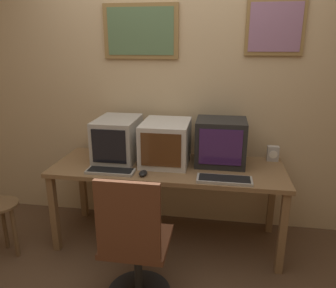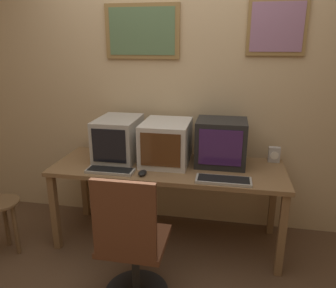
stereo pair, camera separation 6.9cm
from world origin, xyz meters
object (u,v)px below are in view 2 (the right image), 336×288
(keyboard_main, at_px, (110,171))
(monitor_left, at_px, (119,139))
(mouse_near_keyboard, at_px, (142,173))
(monitor_right, at_px, (221,142))
(keyboard_side, at_px, (223,180))
(side_stool, at_px, (2,216))
(desk_clock, at_px, (274,154))
(monitor_center, at_px, (166,142))
(office_chair, at_px, (132,250))

(keyboard_main, bearing_deg, monitor_left, 95.67)
(mouse_near_keyboard, bearing_deg, monitor_right, 31.72)
(keyboard_side, distance_m, side_stool, 1.84)
(desk_clock, bearing_deg, monitor_center, -168.95)
(desk_clock, relative_size, side_stool, 0.28)
(monitor_center, bearing_deg, monitor_right, 4.63)
(mouse_near_keyboard, bearing_deg, monitor_left, 132.54)
(monitor_right, distance_m, side_stool, 1.92)
(monitor_left, relative_size, monitor_right, 1.16)
(monitor_center, bearing_deg, keyboard_main, -141.74)
(monitor_left, distance_m, keyboard_side, 1.01)
(monitor_left, bearing_deg, mouse_near_keyboard, -47.46)
(monitor_left, height_order, desk_clock, monitor_left)
(keyboard_main, distance_m, office_chair, 0.72)
(keyboard_main, bearing_deg, keyboard_side, -1.29)
(monitor_center, xyz_separation_m, keyboard_side, (0.50, -0.34, -0.17))
(monitor_center, distance_m, mouse_near_keyboard, 0.39)
(monitor_center, relative_size, mouse_near_keyboard, 4.56)
(keyboard_main, xyz_separation_m, keyboard_side, (0.90, -0.02, -0.00))
(desk_clock, bearing_deg, side_stool, -162.25)
(desk_clock, bearing_deg, keyboard_main, -159.47)
(monitor_right, bearing_deg, monitor_left, -177.88)
(mouse_near_keyboard, xyz_separation_m, office_chair, (0.06, -0.53, -0.33))
(monitor_left, distance_m, office_chair, 1.06)
(monitor_center, xyz_separation_m, monitor_right, (0.46, 0.04, 0.01))
(keyboard_main, bearing_deg, office_chair, -58.18)
(monitor_center, xyz_separation_m, mouse_near_keyboard, (-0.13, -0.33, -0.16))
(keyboard_side, relative_size, side_stool, 0.87)
(desk_clock, distance_m, side_stool, 2.36)
(keyboard_side, bearing_deg, keyboard_main, 178.71)
(monitor_left, distance_m, keyboard_main, 0.36)
(desk_clock, height_order, office_chair, office_chair)
(monitor_left, xyz_separation_m, keyboard_main, (0.03, -0.32, -0.17))
(monitor_center, distance_m, keyboard_main, 0.54)
(monitor_left, relative_size, monitor_center, 0.99)
(monitor_left, xyz_separation_m, monitor_center, (0.43, -0.00, -0.01))
(keyboard_main, distance_m, desk_clock, 1.41)
(monitor_center, relative_size, keyboard_main, 1.25)
(monitor_center, distance_m, side_stool, 1.49)
(monitor_left, xyz_separation_m, desk_clock, (1.35, 0.18, -0.12))
(mouse_near_keyboard, bearing_deg, keyboard_side, -0.71)
(monitor_right, height_order, office_chair, monitor_right)
(side_stool, bearing_deg, mouse_near_keyboard, 9.75)
(monitor_left, bearing_deg, keyboard_main, -84.33)
(monitor_right, relative_size, desk_clock, 3.11)
(mouse_near_keyboard, bearing_deg, desk_clock, 25.82)
(monitor_center, relative_size, desk_clock, 3.65)
(keyboard_side, relative_size, mouse_near_keyboard, 3.89)
(keyboard_side, xyz_separation_m, side_stool, (-1.79, -0.19, -0.39))
(monitor_right, distance_m, office_chair, 1.15)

